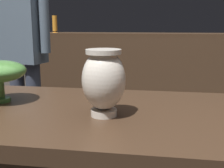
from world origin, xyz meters
The scene contains 4 objects.
back_display_shelf centered at (0.00, 2.20, 0.49)m, with size 2.60×0.40×0.99m.
vase_centerpiece centered at (-0.05, -0.05, 0.92)m, with size 0.14×0.14×0.22m.
shelf_vase_far_left centered at (-1.04, 2.24, 1.08)m, with size 0.07×0.07×0.19m.
visitor_near_left centered at (-0.86, 1.05, 0.96)m, with size 0.46×0.25×1.64m.
Camera 1 is at (0.12, -0.92, 1.09)m, focal length 45.54 mm.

